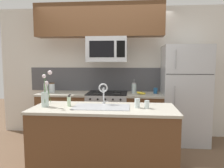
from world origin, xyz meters
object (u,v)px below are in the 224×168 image
storage_jar_tall (46,88)px  spare_glass (147,104)px  dish_soap_bottle (69,101)px  drinking_glass (137,103)px  stove_range (107,116)px  microwave (107,50)px  banana_bunch (141,93)px  coffee_tin (155,91)px  french_press (134,88)px  flower_vase (45,96)px  sink_faucet (103,91)px  storage_jar_medium (52,88)px  refrigerator (184,94)px

storage_jar_tall → spare_glass: 2.30m
dish_soap_bottle → drinking_glass: bearing=-0.9°
stove_range → storage_jar_tall: bearing=178.6°
microwave → banana_bunch: microwave is taller
spare_glass → coffee_tin: bearing=79.3°
french_press → flower_vase: size_ratio=0.54×
stove_range → flower_vase: (-0.70, -1.29, 0.59)m
french_press → sink_faucet: (-0.45, -1.11, 0.10)m
banana_bunch → storage_jar_medium: bearing=177.6°
banana_bunch → french_press: (-0.14, 0.12, 0.08)m
coffee_tin → drinking_glass: bearing=-106.2°
french_press → flower_vase: bearing=-132.1°
stove_range → banana_bunch: 0.80m
french_press → sink_faucet: size_ratio=0.87×
banana_bunch → flower_vase: bearing=-137.8°
refrigerator → storage_jar_tall: 2.68m
coffee_tin → drinking_glass: (-0.38, -1.29, 0.01)m
refrigerator → coffee_tin: (-0.53, 0.03, 0.06)m
microwave → storage_jar_tall: 1.43m
french_press → spare_glass: 1.34m
coffee_tin → spare_glass: (-0.25, -1.32, -0.00)m
refrigerator → flower_vase: 2.52m
refrigerator → sink_faucet: size_ratio=5.93×
spare_glass → dish_soap_bottle: bearing=177.7°
stove_range → sink_faucet: bearing=-86.6°
stove_range → coffee_tin: bearing=3.1°
drinking_glass → storage_jar_medium: bearing=142.6°
storage_jar_tall → drinking_glass: 2.18m
spare_glass → sink_faucet: bearing=160.0°
refrigerator → drinking_glass: (-0.90, -1.26, 0.07)m
storage_jar_tall → coffee_tin: (2.14, 0.02, -0.03)m
refrigerator → french_press: size_ratio=6.80×
stove_range → spare_glass: size_ratio=8.67×
storage_jar_medium → flower_vase: size_ratio=0.39×
storage_jar_tall → french_press: size_ratio=0.67×
storage_jar_medium → french_press: 1.61m
sink_faucet → dish_soap_bottle: 0.51m
refrigerator → coffee_tin: refrigerator is taller
spare_glass → stove_range: bearing=117.8°
coffee_tin → storage_jar_tall: bearing=-179.5°
banana_bunch → french_press: french_press is taller
drinking_glass → spare_glass: drinking_glass is taller
banana_bunch → drinking_glass: 1.19m
french_press → drinking_glass: 1.30m
dish_soap_bottle → coffee_tin: bearing=44.2°
sink_faucet → flower_vase: (-0.77, -0.24, -0.06)m
storage_jar_tall → coffee_tin: size_ratio=1.63×
dish_soap_bottle → banana_bunch: bearing=48.3°
refrigerator → dish_soap_bottle: 2.23m
flower_vase → stove_range: bearing=61.3°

